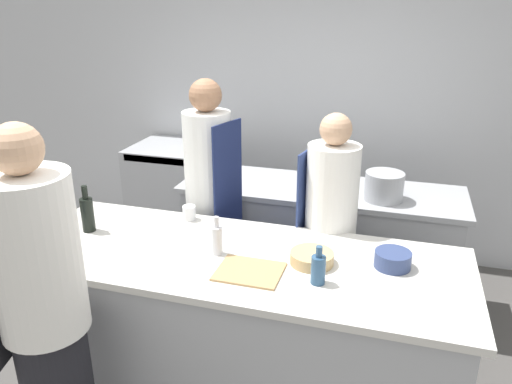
{
  "coord_description": "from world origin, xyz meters",
  "views": [
    {
      "loc": [
        0.8,
        -2.32,
        2.26
      ],
      "look_at": [
        0.0,
        0.35,
        1.19
      ],
      "focal_mm": 35.0,
      "sensor_mm": 36.0,
      "label": 1
    }
  ],
  "objects_px": {
    "oven_range": "(174,196)",
    "bottle_vinegar": "(217,239)",
    "bottle_wine": "(318,269)",
    "stockpot": "(384,186)",
    "bowl_ceramic_blue": "(393,259)",
    "cup": "(189,213)",
    "chef_at_prep_near": "(45,315)",
    "bottle_olive_oil": "(87,213)",
    "chef_at_stove": "(210,205)",
    "bowl_prep_small": "(312,258)",
    "bowl_mixing_large": "(43,251)",
    "chef_at_pass_far": "(329,239)"
  },
  "relations": [
    {
      "from": "oven_range",
      "to": "bottle_vinegar",
      "type": "distance_m",
      "value": 2.14
    },
    {
      "from": "chef_at_prep_near",
      "to": "stockpot",
      "type": "xyz_separation_m",
      "value": [
        1.42,
        1.83,
        0.14
      ]
    },
    {
      "from": "chef_at_stove",
      "to": "cup",
      "type": "height_order",
      "value": "chef_at_stove"
    },
    {
      "from": "cup",
      "to": "chef_at_stove",
      "type": "bearing_deg",
      "value": 87.25
    },
    {
      "from": "chef_at_pass_far",
      "to": "bowl_ceramic_blue",
      "type": "distance_m",
      "value": 0.63
    },
    {
      "from": "chef_at_prep_near",
      "to": "cup",
      "type": "xyz_separation_m",
      "value": [
        0.24,
        1.11,
        0.08
      ]
    },
    {
      "from": "chef_at_prep_near",
      "to": "chef_at_pass_far",
      "type": "distance_m",
      "value": 1.72
    },
    {
      "from": "cup",
      "to": "stockpot",
      "type": "distance_m",
      "value": 1.38
    },
    {
      "from": "bowl_mixing_large",
      "to": "chef_at_stove",
      "type": "bearing_deg",
      "value": 59.26
    },
    {
      "from": "bowl_prep_small",
      "to": "stockpot",
      "type": "relative_size",
      "value": 0.87
    },
    {
      "from": "stockpot",
      "to": "chef_at_stove",
      "type": "bearing_deg",
      "value": -161.03
    },
    {
      "from": "chef_at_prep_near",
      "to": "bowl_mixing_large",
      "type": "xyz_separation_m",
      "value": [
        -0.34,
        0.43,
        0.06
      ]
    },
    {
      "from": "chef_at_pass_far",
      "to": "bottle_vinegar",
      "type": "xyz_separation_m",
      "value": [
        -0.54,
        -0.58,
        0.2
      ]
    },
    {
      "from": "bottle_vinegar",
      "to": "bowl_mixing_large",
      "type": "xyz_separation_m",
      "value": [
        -0.92,
        -0.3,
        -0.06
      ]
    },
    {
      "from": "bowl_ceramic_blue",
      "to": "bottle_olive_oil",
      "type": "bearing_deg",
      "value": -177.74
    },
    {
      "from": "chef_at_pass_far",
      "to": "oven_range",
      "type": "bearing_deg",
      "value": 66.46
    },
    {
      "from": "chef_at_pass_far",
      "to": "cup",
      "type": "bearing_deg",
      "value": 113.93
    },
    {
      "from": "bowl_ceramic_blue",
      "to": "stockpot",
      "type": "xyz_separation_m",
      "value": [
        -0.1,
        0.97,
        0.06
      ]
    },
    {
      "from": "chef_at_prep_near",
      "to": "chef_at_stove",
      "type": "relative_size",
      "value": 1.01
    },
    {
      "from": "chef_at_stove",
      "to": "chef_at_pass_far",
      "type": "height_order",
      "value": "chef_at_stove"
    },
    {
      "from": "bottle_wine",
      "to": "stockpot",
      "type": "relative_size",
      "value": 0.75
    },
    {
      "from": "chef_at_prep_near",
      "to": "bottle_olive_oil",
      "type": "relative_size",
      "value": 6.17
    },
    {
      "from": "cup",
      "to": "oven_range",
      "type": "bearing_deg",
      "value": 119.93
    },
    {
      "from": "bottle_vinegar",
      "to": "bowl_mixing_large",
      "type": "distance_m",
      "value": 0.97
    },
    {
      "from": "bowl_prep_small",
      "to": "stockpot",
      "type": "bearing_deg",
      "value": 73.53
    },
    {
      "from": "bowl_prep_small",
      "to": "bottle_vinegar",
      "type": "bearing_deg",
      "value": -175.38
    },
    {
      "from": "cup",
      "to": "bowl_mixing_large",
      "type": "bearing_deg",
      "value": -130.23
    },
    {
      "from": "bottle_vinegar",
      "to": "bowl_mixing_large",
      "type": "relative_size",
      "value": 1.24
    },
    {
      "from": "stockpot",
      "to": "chef_at_pass_far",
      "type": "bearing_deg",
      "value": -119.84
    },
    {
      "from": "chef_at_prep_near",
      "to": "bottle_olive_oil",
      "type": "height_order",
      "value": "chef_at_prep_near"
    },
    {
      "from": "bowl_prep_small",
      "to": "chef_at_prep_near",
      "type": "bearing_deg",
      "value": -145.1
    },
    {
      "from": "bowl_mixing_large",
      "to": "cup",
      "type": "bearing_deg",
      "value": 49.77
    },
    {
      "from": "chef_at_prep_near",
      "to": "bowl_mixing_large",
      "type": "height_order",
      "value": "chef_at_prep_near"
    },
    {
      "from": "bowl_prep_small",
      "to": "stockpot",
      "type": "distance_m",
      "value": 1.11
    },
    {
      "from": "chef_at_pass_far",
      "to": "bowl_ceramic_blue",
      "type": "xyz_separation_m",
      "value": [
        0.4,
        -0.46,
        0.15
      ]
    },
    {
      "from": "chef_at_pass_far",
      "to": "bottle_vinegar",
      "type": "distance_m",
      "value": 0.82
    },
    {
      "from": "bottle_wine",
      "to": "cup",
      "type": "relative_size",
      "value": 2.2
    },
    {
      "from": "oven_range",
      "to": "chef_at_pass_far",
      "type": "bearing_deg",
      "value": -34.98
    },
    {
      "from": "chef_at_pass_far",
      "to": "bowl_ceramic_blue",
      "type": "bearing_deg",
      "value": -127.17
    },
    {
      "from": "bottle_wine",
      "to": "stockpot",
      "type": "distance_m",
      "value": 1.27
    },
    {
      "from": "bowl_ceramic_blue",
      "to": "cup",
      "type": "xyz_separation_m",
      "value": [
        -1.28,
        0.26,
        0.0
      ]
    },
    {
      "from": "bowl_mixing_large",
      "to": "bowl_prep_small",
      "type": "bearing_deg",
      "value": 13.2
    },
    {
      "from": "chef_at_stove",
      "to": "bottle_olive_oil",
      "type": "distance_m",
      "value": 0.85
    },
    {
      "from": "bottle_wine",
      "to": "bowl_ceramic_blue",
      "type": "bearing_deg",
      "value": 37.97
    },
    {
      "from": "bowl_mixing_large",
      "to": "bottle_wine",
      "type": "bearing_deg",
      "value": 5.64
    },
    {
      "from": "bowl_mixing_large",
      "to": "bowl_prep_small",
      "type": "xyz_separation_m",
      "value": [
        1.44,
        0.34,
        0.01
      ]
    },
    {
      "from": "oven_range",
      "to": "cup",
      "type": "bearing_deg",
      "value": -60.07
    },
    {
      "from": "chef_at_pass_far",
      "to": "bottle_vinegar",
      "type": "bearing_deg",
      "value": 148.47
    },
    {
      "from": "bowl_ceramic_blue",
      "to": "cup",
      "type": "height_order",
      "value": "cup"
    },
    {
      "from": "oven_range",
      "to": "chef_at_stove",
      "type": "relative_size",
      "value": 0.56
    }
  ]
}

